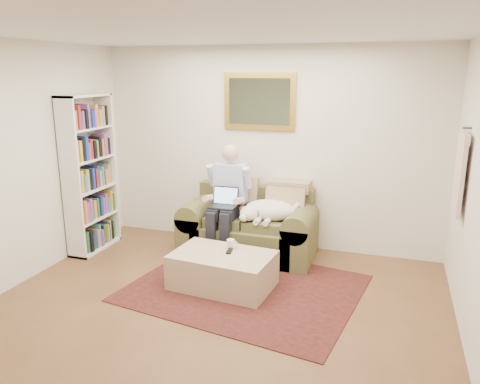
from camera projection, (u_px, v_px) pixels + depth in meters
The scene contains 12 objects.
room_shell at pixel (204, 186), 4.10m from camera, with size 4.51×5.00×2.61m.
rug at pixel (245, 288), 5.05m from camera, with size 2.34×1.87×0.01m, color black.
sofa at pixel (249, 232), 5.94m from camera, with size 1.66×0.85×1.00m.
seated_man at pixel (226, 203), 5.77m from camera, with size 0.55×0.78×1.40m, color #8C99D8, non-canonical shape.
laptop at pixel (224, 201), 5.70m from camera, with size 0.32×0.26×0.23m.
sleeping_dog at pixel (270, 210), 5.68m from camera, with size 0.68×0.43×0.25m, color white, non-canonical shape.
ottoman at pixel (223, 270), 5.04m from camera, with size 1.06×0.67×0.38m, color tan.
coffee_mug at pixel (231, 244), 5.14m from camera, with size 0.08×0.08×0.10m, color white.
tv_remote at pixel (230, 251), 5.04m from camera, with size 0.05×0.15×0.02m, color black.
bookshelf at pixel (90, 174), 5.96m from camera, with size 0.28×0.80×2.00m, color white, non-canonical shape.
wall_mirror at pixel (259, 102), 5.93m from camera, with size 0.94×0.04×0.72m.
hanging_shirt at pixel (460, 169), 4.56m from camera, with size 0.06×0.52×0.90m, color beige, non-canonical shape.
Camera 1 is at (1.56, -3.32, 2.28)m, focal length 35.00 mm.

